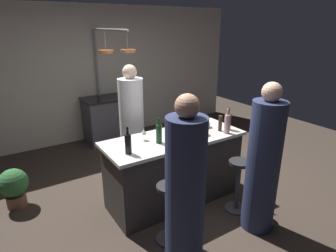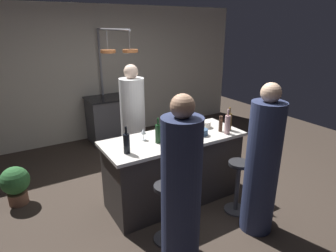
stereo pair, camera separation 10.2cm
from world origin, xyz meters
name	(u,v)px [view 1 (the left image)]	position (x,y,z in m)	size (l,w,h in m)	color
ground_plane	(174,199)	(0.00, 0.00, 0.00)	(9.00, 9.00, 0.00)	#382D26
back_wall	(95,74)	(0.00, 2.85, 1.30)	(6.40, 0.16, 2.60)	beige
kitchen_island	(174,169)	(0.00, 0.00, 0.45)	(1.80, 0.72, 0.90)	#332D2B
stove_range	(106,120)	(0.00, 2.45, 0.45)	(0.80, 0.64, 0.89)	#47474C
chef	(132,126)	(-0.14, 0.92, 0.79)	(0.36, 0.36, 1.70)	white
bar_stool_left	(169,211)	(-0.48, -0.62, 0.38)	(0.28, 0.28, 0.68)	#4C4C51
guest_left	(185,194)	(-0.54, -0.98, 0.79)	(0.36, 0.36, 1.71)	#262D4C
bar_stool_right	(238,183)	(0.53, -0.62, 0.38)	(0.28, 0.28, 0.68)	#4C4C51
guest_right	(263,165)	(0.51, -0.97, 0.79)	(0.36, 0.36, 1.70)	#262D4C
overhead_pot_rack	(108,63)	(-0.05, 1.98, 1.61)	(0.58, 1.50, 2.17)	gray
potted_plant	(14,186)	(-1.80, 0.97, 0.30)	(0.36, 0.36, 0.52)	brown
pepper_mill	(220,123)	(0.63, -0.14, 1.01)	(0.05, 0.05, 0.21)	#382319
wine_bottle_white	(192,125)	(0.26, -0.01, 1.01)	(0.07, 0.07, 0.30)	gray
wine_bottle_red	(159,133)	(-0.26, -0.06, 1.02)	(0.07, 0.07, 0.31)	#143319
wine_bottle_rose	(227,124)	(0.65, -0.25, 1.03)	(0.07, 0.07, 0.33)	#B78C8E
wine_bottle_dark	(128,144)	(-0.69, -0.14, 1.02)	(0.07, 0.07, 0.31)	black
wine_bottle_amber	(228,121)	(0.76, -0.15, 1.02)	(0.07, 0.07, 0.31)	brown
wine_glass_near_right_guest	(177,134)	(-0.07, -0.16, 1.01)	(0.07, 0.07, 0.15)	silver
wine_glass_near_left_guest	(144,132)	(-0.37, 0.11, 1.01)	(0.07, 0.07, 0.15)	silver
mixing_bowl_blue	(202,132)	(0.34, -0.13, 0.94)	(0.15, 0.15, 0.08)	#334C6B
mixing_bowl_ceramic	(205,124)	(0.56, 0.09, 0.94)	(0.15, 0.15, 0.08)	silver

